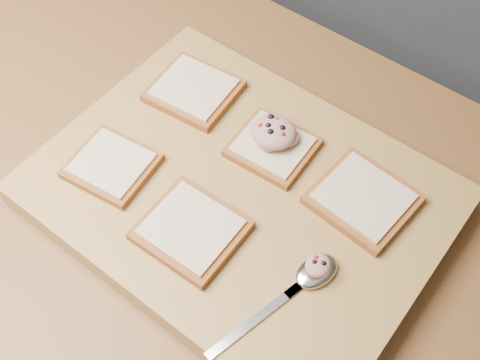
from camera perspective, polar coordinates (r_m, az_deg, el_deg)
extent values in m
cube|color=slate|center=(1.33, -3.28, -11.56)|extent=(1.90, 0.75, 0.84)
cube|color=brown|center=(0.93, -4.58, -0.70)|extent=(2.00, 0.80, 0.06)
cube|color=#A27945|center=(0.86, 0.00, -1.55)|extent=(0.55, 0.42, 0.04)
cube|color=brown|center=(0.95, -4.38, 8.42)|extent=(0.14, 0.13, 0.01)
cube|color=beige|center=(0.94, -4.41, 8.78)|extent=(0.12, 0.11, 0.00)
cube|color=brown|center=(0.87, 3.10, 3.11)|extent=(0.12, 0.11, 0.01)
cube|color=beige|center=(0.87, 3.12, 3.43)|extent=(0.10, 0.09, 0.00)
cube|color=brown|center=(0.84, 11.57, -1.83)|extent=(0.14, 0.13, 0.01)
cube|color=beige|center=(0.83, 11.67, -1.49)|extent=(0.12, 0.11, 0.00)
cube|color=brown|center=(0.87, -12.04, 1.33)|extent=(0.12, 0.12, 0.01)
cube|color=beige|center=(0.87, -12.13, 1.63)|extent=(0.11, 0.10, 0.00)
cube|color=brown|center=(0.80, -4.65, -4.77)|extent=(0.13, 0.12, 0.01)
cube|color=beige|center=(0.79, -4.69, -4.45)|extent=(0.11, 0.10, 0.00)
ellipsoid|color=tan|center=(0.86, 3.21, 4.58)|extent=(0.07, 0.06, 0.03)
sphere|color=black|center=(0.85, 4.03, 4.91)|extent=(0.01, 0.01, 0.01)
sphere|color=black|center=(0.86, 2.97, 5.95)|extent=(0.01, 0.01, 0.01)
sphere|color=black|center=(0.84, 2.93, 4.56)|extent=(0.01, 0.01, 0.01)
sphere|color=black|center=(0.85, 2.71, 5.11)|extent=(0.01, 0.01, 0.01)
sphere|color=#A5140C|center=(0.84, 4.09, 4.33)|extent=(0.01, 0.01, 0.01)
sphere|color=#A5140C|center=(0.86, 3.53, 5.72)|extent=(0.01, 0.01, 0.01)
sphere|color=#A5140C|center=(0.85, 1.95, 5.16)|extent=(0.01, 0.01, 0.01)
ellipsoid|color=silver|center=(0.77, 7.28, -8.55)|extent=(0.05, 0.07, 0.01)
cube|color=silver|center=(0.77, 5.53, -10.04)|extent=(0.02, 0.04, 0.00)
cube|color=silver|center=(0.75, 1.67, -12.97)|extent=(0.05, 0.15, 0.00)
ellipsoid|color=tan|center=(0.76, 7.40, -8.03)|extent=(0.03, 0.03, 0.02)
sphere|color=black|center=(0.75, 7.92, -7.85)|extent=(0.01, 0.01, 0.01)
sphere|color=black|center=(0.75, 7.10, -7.75)|extent=(0.01, 0.01, 0.01)
sphere|color=#A5140C|center=(0.76, 7.23, -7.32)|extent=(0.01, 0.01, 0.01)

